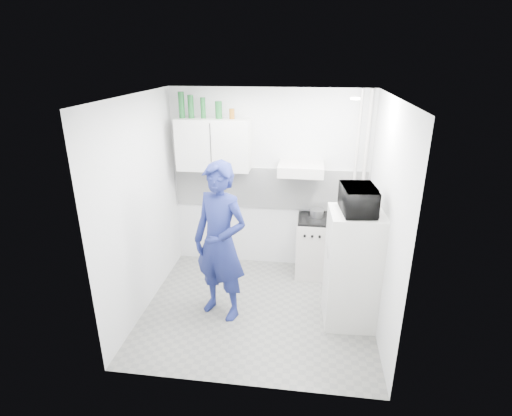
# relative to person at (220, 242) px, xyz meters

# --- Properties ---
(floor) EXTENTS (2.80, 2.80, 0.00)m
(floor) POSITION_rel_person_xyz_m (0.43, 0.12, -0.96)
(floor) COLOR #5D5E5A
(floor) RESTS_ON ground
(ceiling) EXTENTS (2.80, 2.80, 0.00)m
(ceiling) POSITION_rel_person_xyz_m (0.43, 0.12, 1.64)
(ceiling) COLOR white
(ceiling) RESTS_ON wall_back
(wall_back) EXTENTS (2.80, 0.00, 2.80)m
(wall_back) POSITION_rel_person_xyz_m (0.43, 1.37, 0.34)
(wall_back) COLOR silver
(wall_back) RESTS_ON floor
(wall_left) EXTENTS (0.00, 2.60, 2.60)m
(wall_left) POSITION_rel_person_xyz_m (-0.97, 0.12, 0.34)
(wall_left) COLOR silver
(wall_left) RESTS_ON floor
(wall_right) EXTENTS (0.00, 2.60, 2.60)m
(wall_right) POSITION_rel_person_xyz_m (1.83, 0.12, 0.34)
(wall_right) COLOR silver
(wall_right) RESTS_ON floor
(person) EXTENTS (0.82, 0.70, 1.92)m
(person) POSITION_rel_person_xyz_m (0.00, 0.00, 0.00)
(person) COLOR navy
(person) RESTS_ON floor
(stove) EXTENTS (0.53, 0.53, 0.84)m
(stove) POSITION_rel_person_xyz_m (1.12, 1.12, -0.54)
(stove) COLOR beige
(stove) RESTS_ON floor
(fridge) EXTENTS (0.61, 0.61, 1.40)m
(fridge) POSITION_rel_person_xyz_m (1.53, 0.06, -0.26)
(fridge) COLOR silver
(fridge) RESTS_ON floor
(stove_top) EXTENTS (0.50, 0.50, 0.03)m
(stove_top) POSITION_rel_person_xyz_m (1.12, 1.12, -0.10)
(stove_top) COLOR black
(stove_top) RESTS_ON stove
(saucepan) EXTENTS (0.19, 0.19, 0.11)m
(saucepan) POSITION_rel_person_xyz_m (1.12, 1.17, -0.04)
(saucepan) COLOR silver
(saucepan) RESTS_ON stove_top
(microwave) EXTENTS (0.56, 0.41, 0.29)m
(microwave) POSITION_rel_person_xyz_m (1.53, 0.06, 0.58)
(microwave) COLOR black
(microwave) RESTS_ON fridge
(bottle_a) EXTENTS (0.08, 0.08, 0.34)m
(bottle_a) POSITION_rel_person_xyz_m (-0.74, 1.19, 1.41)
(bottle_a) COLOR #144C1E
(bottle_a) RESTS_ON upper_cabinet
(bottle_b) EXTENTS (0.08, 0.08, 0.30)m
(bottle_b) POSITION_rel_person_xyz_m (-0.62, 1.19, 1.39)
(bottle_b) COLOR #144C1E
(bottle_b) RESTS_ON upper_cabinet
(bottle_c) EXTENTS (0.07, 0.07, 0.27)m
(bottle_c) POSITION_rel_person_xyz_m (-0.45, 1.19, 1.38)
(bottle_c) COLOR #144C1E
(bottle_c) RESTS_ON upper_cabinet
(canister_a) EXTENTS (0.09, 0.09, 0.23)m
(canister_a) POSITION_rel_person_xyz_m (-0.24, 1.19, 1.35)
(canister_a) COLOR #144C1E
(canister_a) RESTS_ON upper_cabinet
(canister_b) EXTENTS (0.07, 0.07, 0.14)m
(canister_b) POSITION_rel_person_xyz_m (-0.06, 1.19, 1.31)
(canister_b) COLOR brown
(canister_b) RESTS_ON upper_cabinet
(upper_cabinet) EXTENTS (1.00, 0.35, 0.70)m
(upper_cabinet) POSITION_rel_person_xyz_m (-0.32, 1.19, 0.89)
(upper_cabinet) COLOR silver
(upper_cabinet) RESTS_ON wall_back
(range_hood) EXTENTS (0.60, 0.50, 0.14)m
(range_hood) POSITION_rel_person_xyz_m (0.88, 1.12, 0.61)
(range_hood) COLOR beige
(range_hood) RESTS_ON wall_back
(backsplash) EXTENTS (2.74, 0.03, 0.60)m
(backsplash) POSITION_rel_person_xyz_m (0.43, 1.35, 0.24)
(backsplash) COLOR white
(backsplash) RESTS_ON wall_back
(pipe_a) EXTENTS (0.05, 0.05, 2.60)m
(pipe_a) POSITION_rel_person_xyz_m (1.73, 1.29, 0.34)
(pipe_a) COLOR beige
(pipe_a) RESTS_ON floor
(pipe_b) EXTENTS (0.04, 0.04, 2.60)m
(pipe_b) POSITION_rel_person_xyz_m (1.61, 1.29, 0.34)
(pipe_b) COLOR beige
(pipe_b) RESTS_ON floor
(ceiling_spot_fixture) EXTENTS (0.10, 0.10, 0.02)m
(ceiling_spot_fixture) POSITION_rel_person_xyz_m (1.43, 0.32, 1.61)
(ceiling_spot_fixture) COLOR white
(ceiling_spot_fixture) RESTS_ON ceiling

